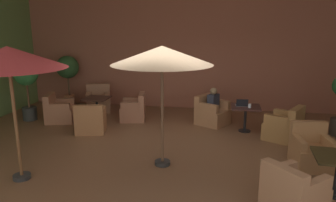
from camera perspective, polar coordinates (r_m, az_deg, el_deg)
The scene contains 19 objects.
ground_plane at distance 7.12m, azimuth -0.59°, elevation -9.82°, with size 11.38×8.66×0.02m, color brown.
wall_back_brick at distance 10.81m, azimuth 3.46°, elevation 9.58°, with size 11.38×0.08×4.16m, color #A65E48.
cafe_table_front_left at distance 8.75m, azimuth 13.73°, elevation -1.76°, with size 0.77×0.77×0.69m.
armchair_front_left_north at distance 8.45m, azimuth 20.16°, elevation -4.45°, with size 1.07×1.06×0.87m.
armchair_front_left_east at distance 9.30m, azimuth 7.82°, elevation -2.19°, with size 1.08×1.08×0.83m.
cafe_table_front_right at distance 9.75m, azimuth -12.63°, elevation -0.44°, with size 0.73×0.73×0.69m.
armchair_front_right_north at distance 10.89m, azimuth -12.34°, elevation -0.06°, with size 0.99×1.01×0.87m.
armchair_front_right_east at distance 10.01m, azimuth -18.91°, elevation -1.75°, with size 0.96×0.98×0.83m.
armchair_front_right_south at distance 8.75m, azimuth -13.66°, elevation -3.51°, with size 0.89×0.87×0.80m.
armchair_front_right_west at distance 9.65m, azimuth -6.09°, elevation -1.64°, with size 0.84×0.86×0.82m.
armchair_mid_center_east at distance 7.14m, azimuth 24.27°, elevation -8.18°, with size 0.79×0.83×0.87m.
armchair_mid_center_south at distance 5.32m, azimuth 21.50°, elevation -15.38°, with size 1.05×1.05×0.84m.
patio_umbrella_tall_red at distance 6.10m, azimuth -1.09°, elevation 8.02°, with size 1.97×1.97×2.42m.
patio_umbrella_center_beige at distance 6.13m, azimuth -26.72°, elevation 6.82°, with size 1.97×1.97×2.46m.
potted_tree_left_corner at distance 11.60m, azimuth -17.54°, elevation 5.30°, with size 0.78×0.78×1.78m.
potted_tree_mid_right at distance 10.30m, azimuth -24.03°, elevation 3.32°, with size 0.69×0.69×1.75m.
patron_blue_shirt at distance 9.18m, azimuth 8.12°, elevation 0.19°, with size 0.35×0.40×0.64m.
iced_drink_cup at distance 8.59m, azimuth 14.43°, elevation -0.82°, with size 0.08×0.08×0.11m, color white.
open_laptop at distance 8.71m, azimuth 13.08°, elevation -0.58°, with size 0.33×0.26×0.20m.
Camera 1 is at (1.16, -6.44, 2.80)m, focal length 34.02 mm.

